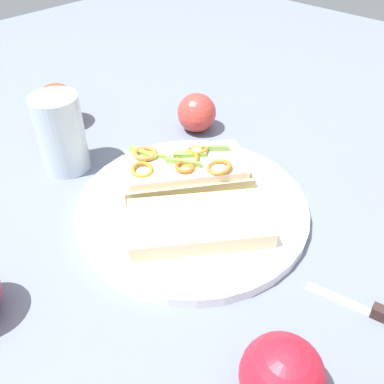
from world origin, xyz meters
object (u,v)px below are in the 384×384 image
Objects in this scene: plate at (192,207)px; drinking_glass at (61,134)px; apple_3 at (58,105)px; apple_4 at (282,376)px; knife at (383,315)px; sandwich at (185,170)px; apple_2 at (197,113)px; bread_slice_side at (199,223)px.

drinking_glass is (-0.22, -0.06, 0.05)m from plate.
apple_3 is 1.03× the size of apple_4.
knife is at bearing 8.60° from drinking_glass.
apple_2 reaches higher than sandwich.
apple_2 is (-0.14, 0.17, 0.03)m from plate.
sandwich is 2.66× the size of apple_4.
apple_3 is (-0.34, 0.01, 0.03)m from plate.
drinking_glass reaches higher than apple_2.
apple_3 reaches higher than bread_slice_side.
sandwich is 0.10m from bread_slice_side.
sandwich is at bearing 4.09° from apple_3.
sandwich reaches higher than knife.
apple_4 reaches higher than knife.
apple_3 is at bearing 178.54° from plate.
plate is at bearing -8.78° from knife.
sandwich is 1.13× the size of bread_slice_side.
plate is 1.59× the size of sandwich.
plate is 0.27m from knife.
apple_4 is at bearing -9.31° from drinking_glass.
sandwich is 1.60× the size of knife.
sandwich is 0.30m from apple_3.
plate is 0.05m from bread_slice_side.
apple_2 is at bearing 71.95° from drinking_glass.
drinking_glass is at bearing -108.05° from apple_2.
knife is at bearing 0.62° from apple_3.
plate is at bearing 14.92° from drinking_glass.
sandwich is at bearing 144.27° from plate.
plate is 4.23× the size of apple_4.
sandwich is at bearing 26.55° from drinking_glass.
knife is at bearing -56.08° from sandwich.
apple_2 reaches higher than plate.
sandwich is 1.65× the size of drinking_glass.
knife is at bearing 76.14° from apple_4.
plate and knife have the same top height.
apple_2 is 0.44m from knife.
apple_2 is (-0.19, 0.20, 0.01)m from bread_slice_side.
drinking_glass reaches higher than apple_4.
apple_4 is at bearing -13.81° from apple_3.
apple_2 is at bearing 141.62° from apple_4.
sandwich is (-0.04, 0.03, 0.03)m from plate.
drinking_glass is at bearing 170.69° from apple_4.
sandwich is at bearing 149.36° from apple_4.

